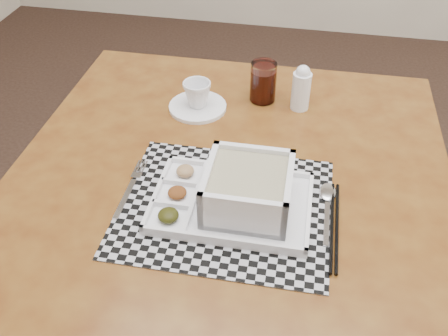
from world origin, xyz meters
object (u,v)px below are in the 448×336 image
Objects in this scene: dining_table at (230,192)px; creamer_bottle at (301,88)px; serving_tray at (242,194)px; juice_glass at (263,83)px; cup at (197,94)px.

dining_table is 7.99× the size of creamer_bottle.
serving_tray is 3.01× the size of juice_glass.
cup is (-0.17, 0.34, 0.00)m from serving_tray.
cup is (-0.13, 0.22, 0.12)m from dining_table.
creamer_bottle reaches higher than dining_table.
dining_table is at bearing 110.17° from serving_tray.
juice_glass is (0.16, 0.08, 0.01)m from cup.
juice_glass reaches higher than serving_tray.
dining_table is 0.33m from creamer_bottle.
creamer_bottle reaches higher than juice_glass.
creamer_bottle is at bearing -11.47° from juice_glass.
serving_tray is 4.46× the size of cup.
juice_glass is 0.87× the size of creamer_bottle.
cup is 0.68× the size of juice_glass.
juice_glass reaches higher than cup.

